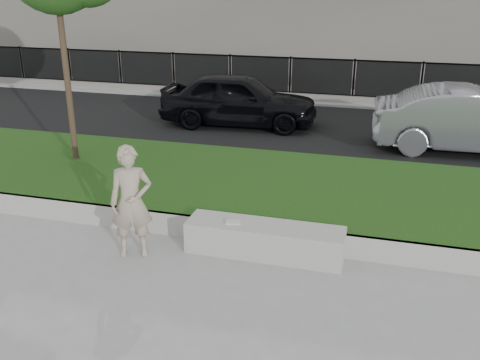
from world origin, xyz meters
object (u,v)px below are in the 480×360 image
(stone_bench, at_px, (265,240))
(car_dark, at_px, (239,100))
(book, at_px, (233,222))
(car_silver, at_px, (474,121))
(man, at_px, (131,202))

(stone_bench, relative_size, car_dark, 0.55)
(stone_bench, bearing_deg, car_dark, 108.89)
(book, bearing_deg, stone_bench, -9.63)
(stone_bench, xyz_separation_m, car_dark, (-2.56, 7.49, 0.56))
(book, height_order, car_dark, car_dark)
(car_dark, bearing_deg, car_silver, -101.61)
(stone_bench, height_order, car_dark, car_dark)
(car_silver, bearing_deg, book, 143.98)
(man, relative_size, car_silver, 0.37)
(book, xyz_separation_m, car_silver, (4.25, 6.65, 0.32))
(man, xyz_separation_m, car_silver, (5.74, 7.15, -0.06))
(man, bearing_deg, stone_bench, -8.22)
(stone_bench, bearing_deg, book, -174.26)
(car_dark, distance_m, car_silver, 6.37)
(stone_bench, bearing_deg, man, -164.59)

